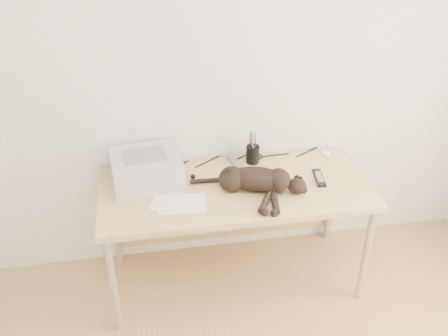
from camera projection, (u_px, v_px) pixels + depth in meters
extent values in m
plane|color=white|center=(225.00, 75.00, 2.96)|extent=(3.50, 0.00, 3.50)
cube|color=tan|center=(235.00, 189.00, 2.96)|extent=(1.60, 0.70, 0.04)
cylinder|color=#B3B3B5|center=(113.00, 286.00, 2.80)|extent=(0.04, 0.04, 0.70)
cylinder|color=#B3B3B5|center=(366.00, 255.00, 3.01)|extent=(0.04, 0.04, 0.70)
cylinder|color=#B3B3B5|center=(115.00, 221.00, 3.30)|extent=(0.04, 0.04, 0.70)
cylinder|color=#B3B3B5|center=(331.00, 199.00, 3.51)|extent=(0.04, 0.04, 0.70)
cube|color=tan|center=(226.00, 201.00, 3.41)|extent=(1.48, 0.02, 0.60)
cube|color=#B6B6BB|center=(146.00, 169.00, 2.95)|extent=(0.43, 0.38, 0.18)
cube|color=black|center=(146.00, 167.00, 2.94)|extent=(0.34, 0.06, 0.11)
cube|color=slate|center=(145.00, 155.00, 2.90)|extent=(0.26, 0.19, 0.01)
cube|color=white|center=(182.00, 204.00, 2.79)|extent=(0.28, 0.21, 0.00)
cube|color=white|center=(176.00, 202.00, 2.80)|extent=(0.31, 0.26, 0.00)
ellipsoid|color=black|center=(257.00, 179.00, 2.88)|extent=(0.38, 0.25, 0.15)
sphere|color=black|center=(232.00, 179.00, 2.89)|extent=(0.15, 0.15, 0.15)
ellipsoid|color=black|center=(297.00, 186.00, 2.86)|extent=(0.13, 0.13, 0.09)
cone|color=black|center=(297.00, 176.00, 2.88)|extent=(0.05, 0.06, 0.05)
cone|color=black|center=(301.00, 178.00, 2.87)|extent=(0.05, 0.06, 0.05)
cylinder|color=black|center=(266.00, 201.00, 2.79)|extent=(0.10, 0.21, 0.04)
cylinder|color=black|center=(275.00, 202.00, 2.78)|extent=(0.10, 0.21, 0.04)
cylinder|color=black|center=(209.00, 180.00, 2.98)|extent=(0.22, 0.09, 0.03)
imported|color=white|center=(173.00, 168.00, 3.04)|extent=(0.14, 0.14, 0.09)
cylinder|color=black|center=(253.00, 154.00, 3.16)|extent=(0.08, 0.08, 0.11)
cylinder|color=#990C0C|center=(251.00, 144.00, 3.11)|extent=(0.01, 0.01, 0.16)
cylinder|color=navy|center=(255.00, 143.00, 3.13)|extent=(0.01, 0.01, 0.16)
cylinder|color=black|center=(253.00, 144.00, 3.11)|extent=(0.01, 0.01, 0.16)
cube|color=slate|center=(235.00, 163.00, 3.16)|extent=(0.09, 0.17, 0.02)
cube|color=black|center=(319.00, 178.00, 3.01)|extent=(0.07, 0.18, 0.02)
ellipsoid|color=white|center=(325.00, 151.00, 3.27)|extent=(0.07, 0.11, 0.03)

